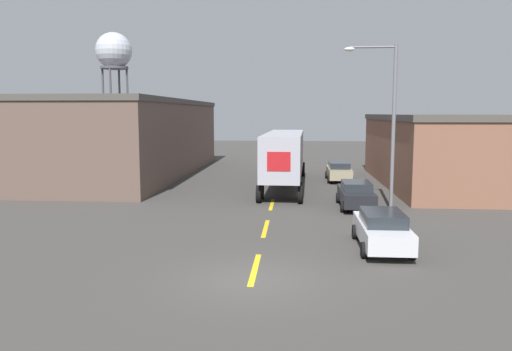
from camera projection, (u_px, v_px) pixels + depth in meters
The scene contains 10 objects.
ground_plane at pixel (252, 280), 15.79m from camera, with size 160.00×160.00×0.00m, color #3D3A38.
road_centerline at pixel (266, 228), 22.82m from camera, with size 0.20×15.53×0.01m.
warehouse_left at pixel (119, 137), 42.85m from camera, with size 12.32×27.08×6.37m.
warehouse_right at pixel (443, 150), 36.25m from camera, with size 8.77×18.94×5.15m.
semi_truck at pixel (285, 153), 35.88m from camera, with size 3.10×15.88×3.90m.
parked_car_right_mid at pixel (356, 194), 27.72m from camera, with size 1.93×4.54×1.48m.
parked_car_right_far at pixel (339, 171), 38.67m from camera, with size 1.93×4.54×1.48m.
parked_car_right_near at pixel (382, 229), 19.34m from camera, with size 1.93×4.54×1.48m.
water_tower at pixel (114, 53), 64.73m from camera, with size 4.67×4.67×15.63m.
street_lamp at pixel (388, 116), 26.68m from camera, with size 2.82×0.32×8.86m.
Camera 1 is at (1.33, -15.19, 5.25)m, focal length 35.00 mm.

